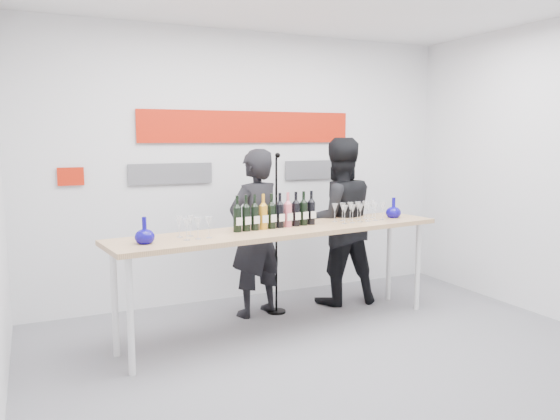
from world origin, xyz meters
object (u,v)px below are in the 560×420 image
at_px(tasting_table, 284,236).
at_px(presenter_right, 338,221).
at_px(presenter_left, 255,233).
at_px(mic_stand, 276,265).

distance_m(tasting_table, presenter_right, 1.08).
relative_size(presenter_left, presenter_right, 0.94).
relative_size(tasting_table, presenter_left, 1.95).
height_order(presenter_right, mic_stand, presenter_right).
bearing_deg(tasting_table, presenter_left, 90.33).
distance_m(presenter_right, mic_stand, 0.88).
height_order(tasting_table, presenter_right, presenter_right).
xyz_separation_m(presenter_left, mic_stand, (0.22, -0.04, -0.35)).
relative_size(tasting_table, presenter_right, 1.83).
xyz_separation_m(tasting_table, mic_stand, (0.15, 0.51, -0.40)).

